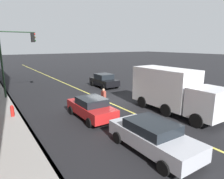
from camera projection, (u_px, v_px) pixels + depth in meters
The scene contains 11 objects.
ground at pixel (105, 101), 17.91m from camera, with size 200.00×200.00×0.00m, color black.
sidewalk_slab at pixel (1, 118), 13.48m from camera, with size 80.00×2.58×0.15m, color gray.
curb_edge at pixel (21, 115), 14.13m from camera, with size 80.00×0.16×0.15m, color slate.
lane_stripe_center at pixel (105, 101), 17.91m from camera, with size 80.00×0.16×0.01m, color #D8CC4C.
car_black at pixel (104, 80), 23.61m from camera, with size 3.95×2.04×1.57m.
car_red at pixel (91, 107), 13.56m from camera, with size 4.29×1.93×1.45m.
car_silver at pixel (153, 136), 9.30m from camera, with size 4.65×2.05×1.44m.
truck_white at pixel (173, 90), 14.60m from camera, with size 7.03×2.40×3.19m.
pedestrian_with_backpack at pixel (104, 97), 15.66m from camera, with size 0.38×0.37×1.59m.
traffic_light_mast at pixel (14, 52), 18.20m from camera, with size 0.28×3.17×6.34m.
fire_hydrant at pixel (12, 112), 13.54m from camera, with size 0.24×0.24×0.94m.
Camera 1 is at (-14.75, 8.99, 4.90)m, focal length 32.07 mm.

